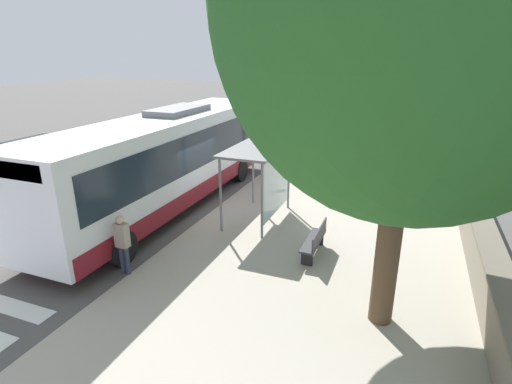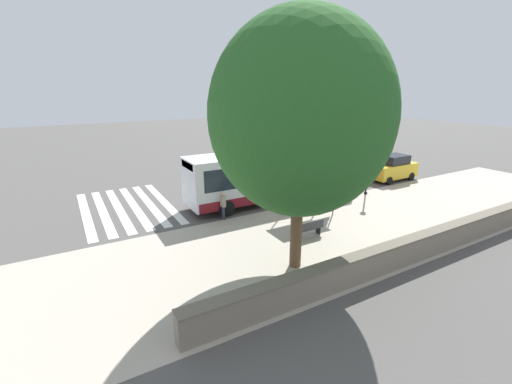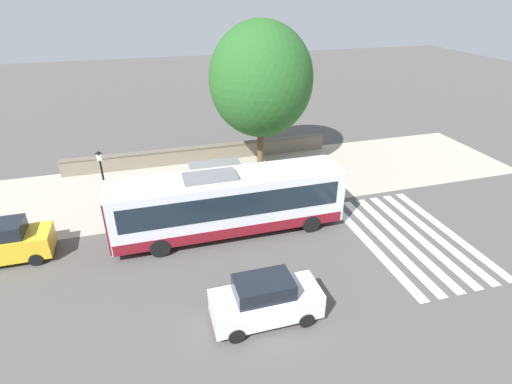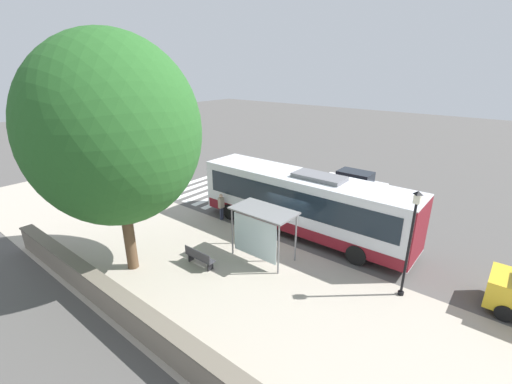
% 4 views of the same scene
% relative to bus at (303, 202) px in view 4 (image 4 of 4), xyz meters
% --- Properties ---
extents(ground_plane, '(120.00, 120.00, 0.00)m').
position_rel_bus_xyz_m(ground_plane, '(-1.72, 0.15, -1.86)').
color(ground_plane, '#514F4C').
rests_on(ground_plane, ground).
extents(sidewalk_plaza, '(9.00, 44.00, 0.02)m').
position_rel_bus_xyz_m(sidewalk_plaza, '(-6.22, 0.15, -1.85)').
color(sidewalk_plaza, '#ADA393').
rests_on(sidewalk_plaza, ground).
extents(crosswalk_stripes, '(9.00, 5.25, 0.01)m').
position_rel_bus_xyz_m(crosswalk_stripes, '(3.28, 9.21, -1.85)').
color(crosswalk_stripes, silver).
rests_on(crosswalk_stripes, ground).
extents(stone_wall, '(0.60, 20.00, 1.19)m').
position_rel_bus_xyz_m(stone_wall, '(-10.27, 0.15, -1.25)').
color(stone_wall, slate).
rests_on(stone_wall, ground).
extents(bus, '(2.74, 12.25, 3.58)m').
position_rel_bus_xyz_m(bus, '(0.00, 0.00, 0.00)').
color(bus, silver).
rests_on(bus, ground).
extents(bus_shelter, '(1.70, 3.07, 2.54)m').
position_rel_bus_xyz_m(bus_shelter, '(-3.66, 0.02, 0.25)').
color(bus_shelter, slate).
rests_on(bus_shelter, ground).
extents(pedestrian, '(0.34, 0.22, 1.67)m').
position_rel_bus_xyz_m(pedestrian, '(-1.62, 4.68, -0.88)').
color(pedestrian, '#2D3347').
rests_on(pedestrian, ground).
extents(bench, '(0.40, 1.66, 0.88)m').
position_rel_bus_xyz_m(bench, '(-5.99, 1.87, -1.38)').
color(bench, '#333338').
rests_on(bench, ground).
extents(street_lamp_near, '(0.28, 0.28, 4.56)m').
position_rel_bus_xyz_m(street_lamp_near, '(-2.28, -6.19, 0.84)').
color(street_lamp_near, black).
rests_on(street_lamp_near, ground).
extents(shade_tree, '(7.05, 7.05, 10.25)m').
position_rel_bus_xyz_m(shade_tree, '(-8.01, 4.21, 4.51)').
color(shade_tree, brown).
rests_on(shade_tree, ground).
extents(parked_car_far_lane, '(1.85, 4.37, 2.01)m').
position_rel_bus_xyz_m(parked_car_far_lane, '(6.73, -0.03, -0.88)').
color(parked_car_far_lane, silver).
rests_on(parked_car_far_lane, ground).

